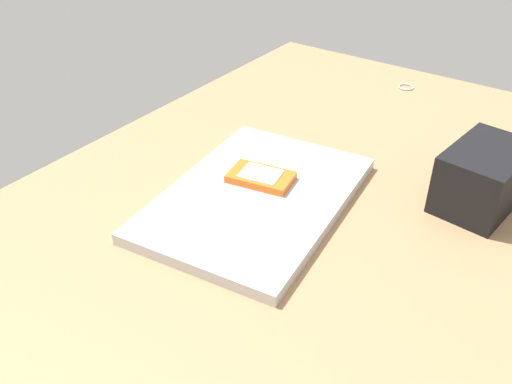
{
  "coord_description": "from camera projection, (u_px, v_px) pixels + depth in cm",
  "views": [
    {
      "loc": [
        60.29,
        34.11,
        50.86
      ],
      "look_at": [
        4.73,
        -5.14,
        5.0
      ],
      "focal_mm": 38.76,
      "sensor_mm": 36.0,
      "label": 1
    }
  ],
  "objects": [
    {
      "name": "desk_surface",
      "position": [
        301.0,
        208.0,
        0.85
      ],
      "size": [
        120.0,
        80.0,
        3.0
      ],
      "primitive_type": "cube",
      "color": "#9E7751",
      "rests_on": "ground"
    },
    {
      "name": "key_ring",
      "position": [
        406.0,
        87.0,
        1.19
      ],
      "size": [
        3.38,
        3.38,
        0.36
      ],
      "primitive_type": "torus",
      "color": "silver",
      "rests_on": "desk_surface"
    },
    {
      "name": "laptop_closed",
      "position": [
        256.0,
        198.0,
        0.83
      ],
      "size": [
        38.53,
        28.77,
        1.81
      ],
      "primitive_type": "cube",
      "rotation": [
        0.0,
        0.0,
        0.12
      ],
      "color": "#B7BABC",
      "rests_on": "desk_surface"
    },
    {
      "name": "desk_organizer",
      "position": [
        483.0,
        177.0,
        0.81
      ],
      "size": [
        15.63,
        11.32,
        9.2
      ],
      "primitive_type": "cube",
      "rotation": [
        0.0,
        0.0,
        -0.12
      ],
      "color": "black",
      "rests_on": "desk_surface"
    },
    {
      "name": "cell_phone_on_laptop",
      "position": [
        261.0,
        177.0,
        0.85
      ],
      "size": [
        7.56,
        10.65,
        1.34
      ],
      "color": "orange",
      "rests_on": "laptop_closed"
    }
  ]
}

